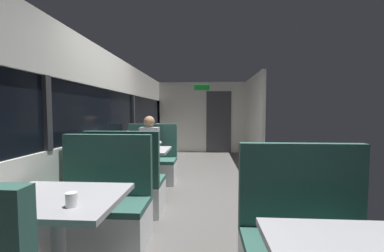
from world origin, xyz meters
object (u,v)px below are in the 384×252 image
dining_table_near_window (58,210)px  seated_passenger (150,155)px  bench_mid_window_facing_entry (151,165)px  bench_mid_window_facing_end (127,188)px  coffee_cup_secondary (71,200)px  bench_near_window_facing_entry (102,212)px  dining_table_mid_window (141,155)px

dining_table_near_window → seated_passenger: (0.00, 2.77, -0.10)m
bench_mid_window_facing_entry → seated_passenger: (0.00, -0.07, 0.21)m
bench_mid_window_facing_end → coffee_cup_secondary: 1.69m
bench_mid_window_facing_entry → bench_mid_window_facing_end: bearing=-90.0°
bench_near_window_facing_entry → coffee_cup_secondary: (0.20, -0.87, 0.46)m
bench_near_window_facing_entry → bench_mid_window_facing_end: (0.00, 0.75, 0.00)m
seated_passenger → coffee_cup_secondary: size_ratio=14.00×
bench_near_window_facing_entry → seated_passenger: size_ratio=0.87×
dining_table_near_window → bench_near_window_facing_entry: bench_near_window_facing_entry is taller
bench_mid_window_facing_end → coffee_cup_secondary: bearing=-82.9°
bench_near_window_facing_entry → dining_table_mid_window: bench_near_window_facing_entry is taller
dining_table_near_window → seated_passenger: size_ratio=0.71×
dining_table_near_window → bench_mid_window_facing_end: (0.00, 1.45, -0.31)m
dining_table_near_window → bench_mid_window_facing_end: bench_mid_window_facing_end is taller
seated_passenger → coffee_cup_secondary: seated_passenger is taller
seated_passenger → bench_mid_window_facing_end: bearing=-90.0°
seated_passenger → bench_near_window_facing_entry: bearing=-90.0°
bench_mid_window_facing_end → bench_mid_window_facing_entry: (0.00, 1.40, 0.00)m
bench_near_window_facing_entry → coffee_cup_secondary: size_ratio=12.22×
dining_table_near_window → bench_near_window_facing_entry: (0.00, 0.70, -0.31)m
bench_near_window_facing_entry → seated_passenger: (0.00, 2.07, 0.21)m
bench_mid_window_facing_end → seated_passenger: bearing=90.0°
bench_mid_window_facing_entry → dining_table_mid_window: bearing=-90.0°
bench_mid_window_facing_end → bench_mid_window_facing_entry: 1.40m
bench_near_window_facing_entry → dining_table_mid_window: (0.00, 1.45, 0.31)m
bench_mid_window_facing_entry → coffee_cup_secondary: (0.20, -3.01, 0.46)m
dining_table_near_window → bench_near_window_facing_entry: bearing=90.0°
bench_near_window_facing_entry → coffee_cup_secondary: 1.00m
dining_table_near_window → bench_mid_window_facing_end: 1.48m
dining_table_mid_window → bench_near_window_facing_entry: bearing=-90.0°
dining_table_mid_window → bench_mid_window_facing_entry: size_ratio=0.82×
bench_mid_window_facing_end → coffee_cup_secondary: bench_mid_window_facing_end is taller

